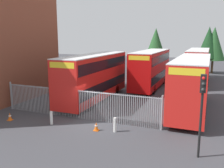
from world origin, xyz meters
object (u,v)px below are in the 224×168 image
at_px(double_decker_bus_far_back, 151,68).
at_px(bollard_near_left, 51,118).
at_px(traffic_cone_by_gate, 10,116).
at_px(traffic_cone_mid_forecourt, 96,126).
at_px(double_decker_bus_behind_fence_right, 198,65).
at_px(bollard_center_front, 115,125).
at_px(double_decker_bus_near_gate, 192,82).
at_px(double_decker_bus_behind_fence_left, 94,76).
at_px(traffic_light_kerbside, 202,101).

height_order(double_decker_bus_far_back, bollard_near_left, double_decker_bus_far_back).
distance_m(traffic_cone_by_gate, traffic_cone_mid_forecourt, 6.81).
distance_m(double_decker_bus_behind_fence_right, bollard_center_front, 20.58).
xyz_separation_m(double_decker_bus_near_gate, double_decker_bus_behind_fence_right, (-0.23, 13.50, 0.00)).
bearing_deg(bollard_near_left, double_decker_bus_far_back, 76.95).
bearing_deg(traffic_cone_by_gate, double_decker_bus_behind_fence_left, 66.65).
bearing_deg(double_decker_bus_near_gate, double_decker_bus_behind_fence_left, 179.50).
xyz_separation_m(bollard_center_front, traffic_cone_mid_forecourt, (-1.22, -0.27, -0.19)).
distance_m(traffic_cone_by_gate, traffic_light_kerbside, 13.48).
xyz_separation_m(double_decker_bus_near_gate, double_decker_bus_far_back, (-5.27, 8.14, 0.00)).
height_order(double_decker_bus_behind_fence_left, traffic_cone_by_gate, double_decker_bus_behind_fence_left).
relative_size(double_decker_bus_near_gate, traffic_cone_mid_forecourt, 18.32).
bearing_deg(double_decker_bus_near_gate, double_decker_bus_far_back, 122.91).
relative_size(double_decker_bus_near_gate, bollard_center_front, 11.38).
bearing_deg(traffic_cone_mid_forecourt, double_decker_bus_behind_fence_left, 116.93).
xyz_separation_m(double_decker_bus_near_gate, traffic_light_kerbside, (1.05, -8.17, 0.56)).
xyz_separation_m(double_decker_bus_far_back, bollard_near_left, (-3.51, -15.14, -1.95)).
bearing_deg(double_decker_bus_behind_fence_right, traffic_cone_mid_forecourt, -104.10).
bearing_deg(double_decker_bus_behind_fence_right, double_decker_bus_near_gate, -89.03).
bearing_deg(traffic_cone_mid_forecourt, traffic_light_kerbside, -11.41).
bearing_deg(double_decker_bus_near_gate, bollard_near_left, -141.43).
distance_m(traffic_cone_mid_forecourt, traffic_light_kerbside, 7.07).
relative_size(double_decker_bus_far_back, traffic_cone_by_gate, 18.32).
bearing_deg(double_decker_bus_far_back, bollard_near_left, -103.05).
height_order(traffic_cone_by_gate, traffic_cone_mid_forecourt, same).
xyz_separation_m(bollard_center_front, traffic_light_kerbside, (5.19, -1.56, 2.51)).
distance_m(double_decker_bus_behind_fence_left, double_decker_bus_far_back, 8.84).
bearing_deg(double_decker_bus_behind_fence_left, double_decker_bus_far_back, 65.85).
bearing_deg(bollard_near_left, traffic_light_kerbside, -6.79).
bearing_deg(traffic_light_kerbside, double_decker_bus_far_back, 111.18).
bearing_deg(double_decker_bus_far_back, double_decker_bus_behind_fence_right, 46.78).
relative_size(double_decker_bus_behind_fence_left, traffic_cone_mid_forecourt, 18.32).
height_order(double_decker_bus_near_gate, bollard_center_front, double_decker_bus_near_gate).
relative_size(double_decker_bus_behind_fence_left, bollard_near_left, 11.38).
bearing_deg(bollard_near_left, traffic_cone_by_gate, -172.38).
xyz_separation_m(double_decker_bus_behind_fence_left, double_decker_bus_far_back, (3.62, 8.06, 0.00)).
xyz_separation_m(bollard_near_left, bollard_center_front, (4.64, 0.39, 0.00)).
bearing_deg(traffic_cone_by_gate, double_decker_bus_far_back, 66.23).
height_order(bollard_near_left, traffic_light_kerbside, traffic_light_kerbside).
xyz_separation_m(bollard_center_front, traffic_cone_by_gate, (-8.00, -0.84, -0.19)).
height_order(double_decker_bus_far_back, traffic_cone_mid_forecourt, double_decker_bus_far_back).
bearing_deg(bollard_near_left, bollard_center_front, 4.79).
distance_m(double_decker_bus_behind_fence_left, traffic_cone_by_gate, 8.47).
distance_m(double_decker_bus_far_back, bollard_center_front, 14.92).
xyz_separation_m(bollard_near_left, traffic_cone_mid_forecourt, (3.43, 0.12, -0.19)).
xyz_separation_m(traffic_cone_mid_forecourt, traffic_light_kerbside, (6.40, -1.29, 2.70)).
relative_size(double_decker_bus_near_gate, double_decker_bus_behind_fence_right, 1.00).
bearing_deg(double_decker_bus_near_gate, traffic_cone_mid_forecourt, -127.87).
distance_m(bollard_center_front, traffic_cone_mid_forecourt, 1.26).
bearing_deg(traffic_cone_by_gate, bollard_near_left, 7.62).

